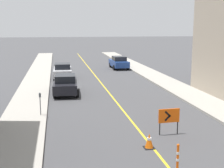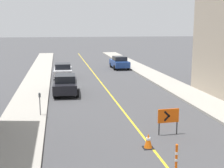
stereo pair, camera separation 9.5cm
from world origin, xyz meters
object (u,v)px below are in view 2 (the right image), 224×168
Objects in this scene: traffic_cone_third at (148,141)px; parking_meter_far_curb at (40,99)px; parked_car_curb_near at (66,84)px; parked_car_curb_mid at (63,71)px; arrow_barricade_primary at (168,117)px; parking_meter_near_curb at (40,99)px; delineator_post_rear at (176,160)px; parked_car_curb_far at (119,62)px.

parking_meter_far_curb reaches higher than traffic_cone_third.
parked_car_curb_near is at bearing 105.51° from traffic_cone_third.
parked_car_curb_near is 7.64m from parked_car_curb_mid.
parked_car_curb_near reaches higher than arrow_barricade_primary.
traffic_cone_third is 19.87m from parked_car_curb_mid.
parking_meter_far_curb is at bearing -94.99° from parked_car_curb_mid.
parked_car_curb_near is at bearing 74.89° from parking_meter_near_curb.
arrow_barricade_primary is at bearing 74.21° from delineator_post_rear.
arrow_barricade_primary is 7.71m from parking_meter_near_curb.
parked_car_curb_far is at bearing 66.36° from parking_meter_far_curb.
parked_car_curb_mid is at bearing 99.60° from delineator_post_rear.
parking_meter_near_curb is (-1.63, -13.85, 0.31)m from parked_car_curb_mid.
delineator_post_rear is 9.73m from parking_meter_far_curb.
traffic_cone_third is 0.16× the size of parked_car_curb_mid.
traffic_cone_third is 2.45m from delineator_post_rear.
parked_car_curb_near is 3.24× the size of parking_meter_near_curb.
parked_car_curb_near reaches higher than parking_meter_near_curb.
parked_car_curb_near is at bearing 111.61° from arrow_barricade_primary.
parked_car_curb_near and parked_car_curb_mid have the same top height.
parking_meter_far_curb reaches higher than parking_meter_near_curb.
delineator_post_rear is at bearing -56.71° from parking_meter_near_curb.
parked_car_curb_far is 3.21× the size of parking_meter_near_curb.
parked_car_curb_far is at bearing 82.98° from delineator_post_rear.
parked_car_curb_mid is (-3.36, 19.58, 0.46)m from traffic_cone_third.
parked_car_curb_near reaches higher than delineator_post_rear.
parked_car_curb_far is at bearing 42.77° from parked_car_curb_mid.
traffic_cone_third is 7.60m from parking_meter_far_curb.
parked_car_curb_far is (7.20, 6.28, 0.00)m from parked_car_curb_mid.
parking_meter_near_curb is at bearing 90.00° from parking_meter_far_curb.
traffic_cone_third is at bearing -100.09° from parked_car_curb_far.
delineator_post_rear is 14.83m from parked_car_curb_near.
parked_car_curb_mid reaches higher than delineator_post_rear.
traffic_cone_third is at bearing -78.56° from parked_car_curb_mid.
parked_car_curb_far is (3.48, 28.28, 0.33)m from delineator_post_rear.
arrow_barricade_primary is at bearing -97.18° from parked_car_curb_far.
traffic_cone_third is 0.62× the size of delineator_post_rear.
delineator_post_rear is at bearing -81.49° from traffic_cone_third.
parking_meter_far_curb is (-1.68, -6.27, 0.32)m from parked_car_curb_near.
parking_meter_far_curb is (-6.47, 4.14, 0.19)m from arrow_barricade_primary.
delineator_post_rear is at bearing -78.70° from parked_car_curb_mid.
parked_car_curb_near is 1.01× the size of parked_car_curb_far.
delineator_post_rear is 0.26× the size of parked_car_curb_mid.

